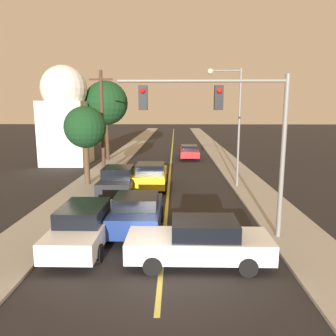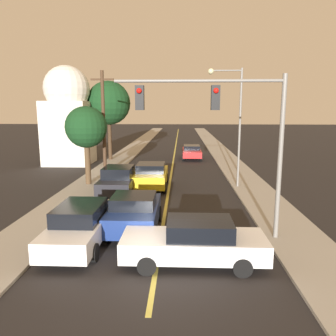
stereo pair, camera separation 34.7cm
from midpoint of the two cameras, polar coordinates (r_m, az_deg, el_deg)
The scene contains 16 objects.
ground_plane at distance 10.60m, azimuth -2.31°, elevation -18.48°, with size 200.00×200.00×0.00m, color black.
road_surface at distance 45.56m, azimuth 0.54°, elevation 3.88°, with size 8.26×80.00×0.01m.
sidewalk_left at distance 45.94m, azimuth -6.20°, elevation 3.94°, with size 2.50×80.00×0.12m.
sidewalk_right at distance 45.80m, azimuth 7.30°, elevation 3.90°, with size 2.50×80.00×0.12m.
car_near_lane_front at distance 13.87m, azimuth -6.15°, elevation -7.67°, with size 2.09×3.94×1.60m.
car_near_lane_second at distance 21.28m, azimuth -3.49°, elevation -1.28°, with size 2.10×4.41×1.63m.
car_outer_lane_front at distance 13.02m, azimuth -14.98°, elevation -9.35°, with size 1.92×5.14×1.58m.
car_outer_lane_second at distance 20.00m, azimuth -9.06°, elevation -2.15°, with size 2.03×4.49×1.68m.
car_far_oncoming at distance 33.85m, azimuth 3.42°, elevation 2.89°, with size 1.97×4.77×1.37m.
car_crossing_right at distance 11.13m, azimuth 4.66°, elevation -12.65°, with size 4.75×1.89×1.52m.
traffic_signal_mast at distance 12.54m, azimuth 9.86°, elevation 8.08°, with size 6.33×0.42×6.24m.
streetlamp_right at distance 21.28m, azimuth 10.57°, elevation 9.58°, with size 2.15×0.36×7.45m.
utility_pole_left at distance 23.79m, azimuth -11.78°, elevation 7.60°, with size 1.60×0.24×7.58m.
tree_left_near at distance 32.75m, azimuth -11.04°, elevation 11.02°, with size 4.20×4.20×7.63m.
tree_left_far at distance 22.15m, azimuth -14.67°, elevation 6.79°, with size 2.72×2.72×5.16m.
domed_building_left at distance 31.71m, azimuth -17.76°, elevation 8.90°, with size 4.11×4.11×8.93m.
Camera 1 is at (0.45, -9.27, 5.10)m, focal length 35.00 mm.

